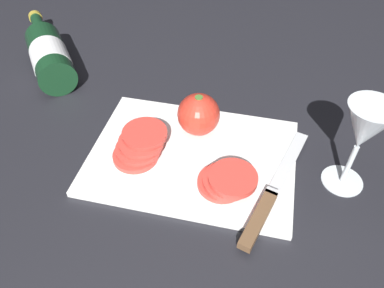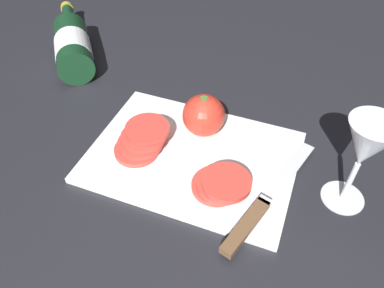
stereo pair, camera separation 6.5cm
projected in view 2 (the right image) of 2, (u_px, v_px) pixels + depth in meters
ground_plane at (171, 153)px, 0.70m from camera, size 3.00×3.00×0.00m
cutting_board at (192, 158)px, 0.68m from camera, size 0.37×0.26×0.01m
wine_bottle at (73, 45)px, 0.89m from camera, size 0.24×0.29×0.08m
wine_glass at (365, 148)px, 0.54m from camera, size 0.08×0.08×0.17m
whole_tomato at (204, 115)px, 0.69m from camera, size 0.08×0.08×0.08m
knife at (255, 214)px, 0.58m from camera, size 0.10×0.28×0.01m
tomato_slice_stack_near at (221, 184)px, 0.61m from camera, size 0.10×0.08×0.03m
tomato_slice_stack_far at (142, 140)px, 0.68m from camera, size 0.09×0.11×0.04m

